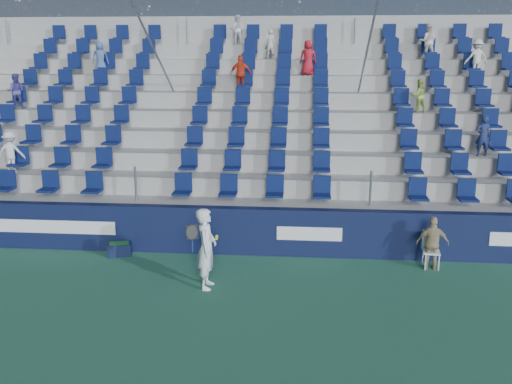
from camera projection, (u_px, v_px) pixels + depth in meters
ground at (234, 308)px, 11.39m from camera, size 70.00×70.00×0.00m
sponsor_wall at (249, 231)px, 14.29m from camera, size 24.00×0.32×1.20m
grandstand at (264, 140)px, 18.84m from camera, size 24.00×8.17×6.63m
tennis_player at (206, 248)px, 12.18m from camera, size 0.69×0.66×1.77m
line_judge_chair at (431, 247)px, 13.45m from camera, size 0.42×0.43×0.88m
line_judge at (433, 243)px, 13.28m from camera, size 0.76×0.35×1.28m
ball_bin at (119, 248)px, 14.28m from camera, size 0.66×0.52×0.33m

